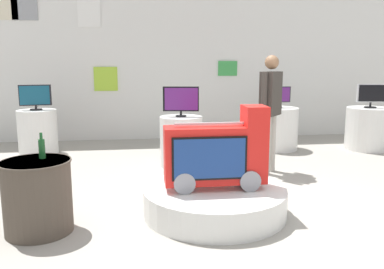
# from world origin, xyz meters

# --- Properties ---
(ground_plane) EXTENTS (30.00, 30.00, 0.00)m
(ground_plane) POSITION_xyz_m (0.00, 0.00, 0.00)
(ground_plane) COLOR #9E998E
(back_wall_display) EXTENTS (10.87, 0.13, 3.35)m
(back_wall_display) POSITION_xyz_m (-0.02, 4.45, 1.68)
(back_wall_display) COLOR silver
(back_wall_display) RESTS_ON ground
(main_display_pedestal) EXTENTS (1.53, 1.53, 0.29)m
(main_display_pedestal) POSITION_xyz_m (-0.37, 0.01, 0.14)
(main_display_pedestal) COLOR silver
(main_display_pedestal) RESTS_ON ground
(novelty_firetruck_tv) EXTENTS (1.07, 0.37, 0.88)m
(novelty_firetruck_tv) POSITION_xyz_m (-0.34, 0.00, 0.65)
(novelty_firetruck_tv) COLOR gray
(novelty_firetruck_tv) RESTS_ON main_display_pedestal
(display_pedestal_left_rear) EXTENTS (0.68, 0.68, 0.78)m
(display_pedestal_left_rear) POSITION_xyz_m (-2.97, 3.28, 0.39)
(display_pedestal_left_rear) COLOR silver
(display_pedestal_left_rear) RESTS_ON ground
(tv_on_left_rear) EXTENTS (0.54, 0.21, 0.44)m
(tv_on_left_rear) POSITION_xyz_m (-2.97, 3.27, 1.02)
(tv_on_left_rear) COLOR black
(tv_on_left_rear) RESTS_ON display_pedestal_left_rear
(display_pedestal_center_rear) EXTENTS (0.80, 0.80, 0.78)m
(display_pedestal_center_rear) POSITION_xyz_m (1.38, 3.09, 0.39)
(display_pedestal_center_rear) COLOR silver
(display_pedestal_center_rear) RESTS_ON ground
(tv_on_center_rear) EXTENTS (0.49, 0.19, 0.39)m
(tv_on_center_rear) POSITION_xyz_m (1.38, 3.09, 1.00)
(tv_on_center_rear) COLOR black
(tv_on_center_rear) RESTS_ON display_pedestal_center_rear
(display_pedestal_right_rear) EXTENTS (0.66, 0.66, 0.78)m
(display_pedestal_right_rear) POSITION_xyz_m (-0.52, 2.08, 0.39)
(display_pedestal_right_rear) COLOR silver
(display_pedestal_right_rear) RESTS_ON ground
(tv_on_right_rear) EXTENTS (0.55, 0.17, 0.46)m
(tv_on_right_rear) POSITION_xyz_m (-0.52, 2.08, 1.04)
(tv_on_right_rear) COLOR black
(tv_on_right_rear) RESTS_ON display_pedestal_right_rear
(display_pedestal_far_right) EXTENTS (0.82, 0.82, 0.78)m
(display_pedestal_far_right) POSITION_xyz_m (3.09, 2.86, 0.39)
(display_pedestal_far_right) COLOR silver
(display_pedestal_far_right) RESTS_ON ground
(tv_on_far_right) EXTENTS (0.52, 0.22, 0.44)m
(tv_on_far_right) POSITION_xyz_m (3.09, 2.86, 1.03)
(tv_on_far_right) COLOR black
(tv_on_far_right) RESTS_ON display_pedestal_far_right
(side_table_round) EXTENTS (0.66, 0.66, 0.70)m
(side_table_round) POSITION_xyz_m (-2.12, -0.23, 0.36)
(side_table_round) COLOR #4C4238
(side_table_round) RESTS_ON ground
(bottle_on_side_table) EXTENTS (0.06, 0.06, 0.25)m
(bottle_on_side_table) POSITION_xyz_m (-2.08, -0.14, 0.81)
(bottle_on_side_table) COLOR #195926
(bottle_on_side_table) RESTS_ON side_table_round
(shopper_browsing_near_truck) EXTENTS (0.40, 0.44, 1.71)m
(shopper_browsing_near_truck) POSITION_xyz_m (0.73, 1.53, 1.00)
(shopper_browsing_near_truck) COLOR #B2ADA3
(shopper_browsing_near_truck) RESTS_ON ground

